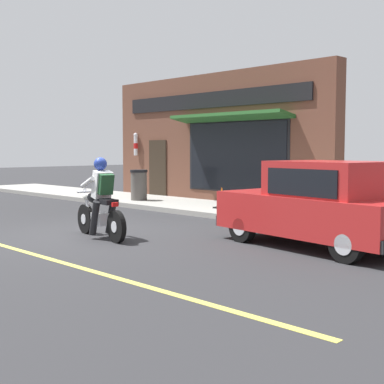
{
  "coord_description": "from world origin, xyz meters",
  "views": [
    {
      "loc": [
        -6.16,
        -9.37,
        1.78
      ],
      "look_at": [
        1.11,
        -2.0,
        0.95
      ],
      "focal_mm": 50.0,
      "sensor_mm": 36.0,
      "label": 1
    }
  ],
  "objects_px": {
    "motorcycle_with_rider": "(101,205)",
    "trash_bin": "(139,185)",
    "fire_hydrant": "(282,198)",
    "car_hatchback": "(320,206)",
    "traffic_cone": "(222,198)"
  },
  "relations": [
    {
      "from": "motorcycle_with_rider",
      "to": "traffic_cone",
      "type": "distance_m",
      "value": 4.92
    },
    {
      "from": "traffic_cone",
      "to": "trash_bin",
      "type": "height_order",
      "value": "trash_bin"
    },
    {
      "from": "car_hatchback",
      "to": "fire_hydrant",
      "type": "xyz_separation_m",
      "value": [
        2.49,
        2.62,
        -0.19
      ]
    },
    {
      "from": "motorcycle_with_rider",
      "to": "trash_bin",
      "type": "relative_size",
      "value": 2.05
    },
    {
      "from": "motorcycle_with_rider",
      "to": "trash_bin",
      "type": "bearing_deg",
      "value": 44.39
    },
    {
      "from": "fire_hydrant",
      "to": "motorcycle_with_rider",
      "type": "bearing_deg",
      "value": 167.72
    },
    {
      "from": "motorcycle_with_rider",
      "to": "fire_hydrant",
      "type": "height_order",
      "value": "motorcycle_with_rider"
    },
    {
      "from": "traffic_cone",
      "to": "trash_bin",
      "type": "xyz_separation_m",
      "value": [
        -0.12,
        3.5,
        0.2
      ]
    },
    {
      "from": "motorcycle_with_rider",
      "to": "trash_bin",
      "type": "xyz_separation_m",
      "value": [
        4.68,
        4.58,
        -0.04
      ]
    },
    {
      "from": "fire_hydrant",
      "to": "trash_bin",
      "type": "bearing_deg",
      "value": 90.28
    },
    {
      "from": "fire_hydrant",
      "to": "car_hatchback",
      "type": "bearing_deg",
      "value": -133.55
    },
    {
      "from": "car_hatchback",
      "to": "fire_hydrant",
      "type": "bearing_deg",
      "value": 46.45
    },
    {
      "from": "motorcycle_with_rider",
      "to": "traffic_cone",
      "type": "height_order",
      "value": "motorcycle_with_rider"
    },
    {
      "from": "motorcycle_with_rider",
      "to": "car_hatchback",
      "type": "bearing_deg",
      "value": -58.69
    },
    {
      "from": "traffic_cone",
      "to": "trash_bin",
      "type": "bearing_deg",
      "value": 91.94
    }
  ]
}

